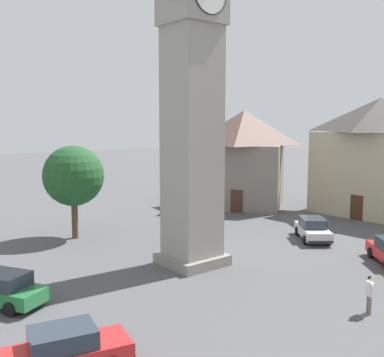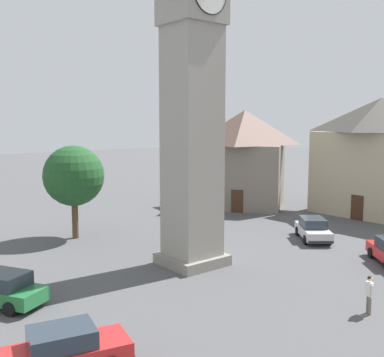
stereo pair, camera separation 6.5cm
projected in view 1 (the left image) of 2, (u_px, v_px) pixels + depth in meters
ground_plane at (192, 264)px, 26.48m from camera, size 200.00×200.00×0.00m
clock_tower at (192, 18)px, 24.76m from camera, size 3.96×3.96×23.57m
car_silver_kerb at (313, 229)px, 31.87m from camera, size 3.93×4.25×1.53m
car_white_side at (67, 350)px, 15.00m from camera, size 4.40×2.58×1.53m
car_black_far at (2, 289)px, 20.45m from camera, size 3.48×4.43×1.53m
pedestrian at (370, 291)px, 19.51m from camera, size 0.39×0.47×1.69m
tree at (73, 176)px, 31.85m from camera, size 4.24×4.24×6.58m
building_terrace_right at (244, 157)px, 44.47m from camera, size 10.95×10.87×9.31m
building_hall_far at (378, 156)px, 39.86m from camera, size 7.15×10.56×10.26m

